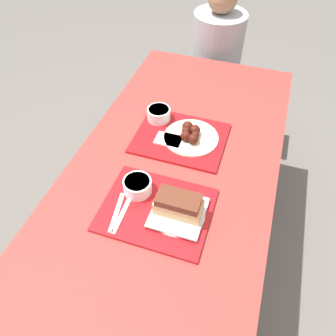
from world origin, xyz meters
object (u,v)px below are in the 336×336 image
Objects in this scene: brisket_sandwich_plate at (178,208)px; bowl_coleslaw_far at (159,114)px; tray_near at (156,209)px; bowl_coleslaw_near at (137,185)px; person_seated_across at (217,49)px; tray_far at (180,138)px; wings_plate_far at (191,135)px.

brisket_sandwich_plate is 1.81× the size of bowl_coleslaw_far.
tray_near is 0.11m from bowl_coleslaw_near.
person_seated_across reaches higher than bowl_coleslaw_near.
tray_far is 0.16m from bowl_coleslaw_far.
bowl_coleslaw_near is (-0.09, 0.05, 0.04)m from tray_near.
tray_near is at bearing -85.79° from tray_far.
person_seated_across reaches higher than brisket_sandwich_plate.
bowl_coleslaw_far and wings_plate_far have the same top height.
bowl_coleslaw_far is at bearing 108.40° from tray_near.
tray_far is at bearing 105.78° from brisket_sandwich_plate.
tray_far is 0.93m from person_seated_across.
person_seated_across is (-0.07, 1.32, -0.05)m from tray_near.
bowl_coleslaw_far is 0.19m from wings_plate_far.
tray_near is 0.40m from wings_plate_far.
bowl_coleslaw_near is 1.27m from person_seated_across.
person_seated_across is (0.03, 1.27, -0.09)m from bowl_coleslaw_near.
tray_far is 0.05m from wings_plate_far.
bowl_coleslaw_far is at bearing 155.65° from wings_plate_far.
person_seated_across reaches higher than tray_far.
bowl_coleslaw_near is at bearing -91.17° from person_seated_across.
wings_plate_far is at bearing 87.94° from tray_near.
bowl_coleslaw_far is 0.45× the size of wings_plate_far.
tray_near is 1.00× the size of tray_far.
brisket_sandwich_plate is at bearing -83.55° from person_seated_across.
tray_near is 1.63× the size of wings_plate_far.
tray_far is at bearing 94.21° from tray_near.
tray_near is at bearing -92.06° from wings_plate_far.
tray_far is (-0.03, 0.39, 0.00)m from tray_near.
bowl_coleslaw_far is at bearing -96.28° from person_seated_across.
tray_far is at bearing 79.27° from bowl_coleslaw_near.
bowl_coleslaw_near reaches higher than tray_near.
wings_plate_far is 0.93m from person_seated_across.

